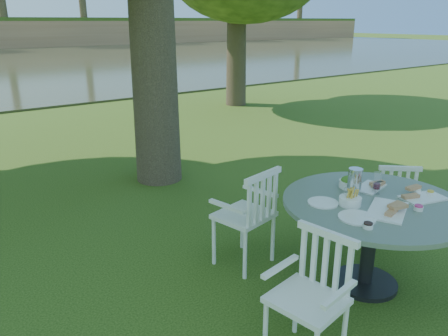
{
  "coord_description": "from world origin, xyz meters",
  "views": [
    {
      "loc": [
        -2.45,
        -3.09,
        2.24
      ],
      "look_at": [
        0.0,
        0.2,
        0.85
      ],
      "focal_mm": 35.0,
      "sensor_mm": 36.0,
      "label": 1
    }
  ],
  "objects": [
    {
      "name": "table",
      "position": [
        0.57,
        -1.14,
        0.67
      ],
      "size": [
        1.52,
        1.52,
        0.81
      ],
      "color": "black",
      "rests_on": "ground"
    },
    {
      "name": "chair_sw",
      "position": [
        -0.44,
        -1.42,
        0.53
      ],
      "size": [
        0.5,
        0.52,
        0.91
      ],
      "rotation": [
        0.0,
        0.0,
        -1.41
      ],
      "color": "white",
      "rests_on": "ground"
    },
    {
      "name": "chair_nw",
      "position": [
        -0.04,
        -0.29,
        0.57
      ],
      "size": [
        0.57,
        0.55,
        0.97
      ],
      "rotation": [
        0.0,
        0.0,
        -2.94
      ],
      "color": "white",
      "rests_on": "ground"
    },
    {
      "name": "tableware",
      "position": [
        0.53,
        -1.06,
        0.85
      ],
      "size": [
        1.12,
        0.83,
        0.24
      ],
      "color": "white",
      "rests_on": "table"
    },
    {
      "name": "ground",
      "position": [
        0.0,
        0.0,
        0.0
      ],
      "size": [
        140.0,
        140.0,
        0.0
      ],
      "primitive_type": "plane",
      "color": "#1F3B0C",
      "rests_on": "ground"
    },
    {
      "name": "chair_ne",
      "position": [
        1.55,
        -0.73,
        0.49
      ],
      "size": [
        0.58,
        0.58,
        0.84
      ],
      "rotation": [
        0.0,
        0.0,
        -3.88
      ],
      "color": "white",
      "rests_on": "ground"
    }
  ]
}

